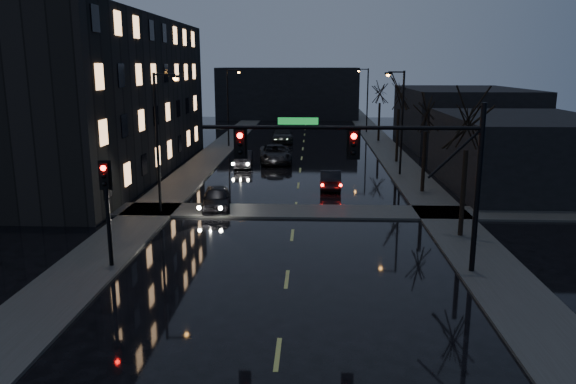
# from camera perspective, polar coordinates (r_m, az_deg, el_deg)

# --- Properties ---
(sidewalk_left) EXTENTS (3.00, 140.00, 0.12)m
(sidewalk_left) POSITION_cam_1_polar(r_m,az_deg,el_deg) (49.82, -8.51, 2.99)
(sidewalk_left) COLOR #2D2D2B
(sidewalk_left) RESTS_ON ground
(sidewalk_right) EXTENTS (3.00, 140.00, 0.12)m
(sidewalk_right) POSITION_cam_1_polar(r_m,az_deg,el_deg) (49.49, 11.22, 2.82)
(sidewalk_right) COLOR #2D2D2B
(sidewalk_right) RESTS_ON ground
(sidewalk_cross) EXTENTS (40.00, 3.00, 0.12)m
(sidewalk_cross) POSITION_cam_1_polar(r_m,az_deg,el_deg) (32.79, 0.72, -1.98)
(sidewalk_cross) COLOR #2D2D2B
(sidewalk_cross) RESTS_ON ground
(apartment_block) EXTENTS (12.00, 30.00, 12.00)m
(apartment_block) POSITION_cam_1_polar(r_m,az_deg,el_deg) (46.65, -19.76, 9.08)
(apartment_block) COLOR black
(apartment_block) RESTS_ON ground
(commercial_right_near) EXTENTS (10.00, 14.00, 5.00)m
(commercial_right_near) POSITION_cam_1_polar(r_m,az_deg,el_deg) (42.22, 22.65, 3.74)
(commercial_right_near) COLOR black
(commercial_right_near) RESTS_ON ground
(commercial_right_far) EXTENTS (12.00, 18.00, 6.00)m
(commercial_right_far) POSITION_cam_1_polar(r_m,az_deg,el_deg) (63.49, 17.26, 7.32)
(commercial_right_far) COLOR black
(commercial_right_far) RESTS_ON ground
(far_block) EXTENTS (22.00, 10.00, 8.00)m
(far_block) POSITION_cam_1_polar(r_m,az_deg,el_deg) (91.39, 0.00, 10.01)
(far_block) COLOR black
(far_block) RESTS_ON ground
(signal_mast) EXTENTS (11.11, 0.41, 7.00)m
(signal_mast) POSITION_cam_1_polar(r_m,az_deg,el_deg) (22.65, 9.78, 3.59)
(signal_mast) COLOR black
(signal_mast) RESTS_ON ground
(signal_pole_left) EXTENTS (0.35, 0.41, 4.53)m
(signal_pole_left) POSITION_cam_1_polar(r_m,az_deg,el_deg) (24.35, -17.93, -0.66)
(signal_pole_left) COLOR black
(signal_pole_left) RESTS_ON ground
(tree_near) EXTENTS (3.52, 3.52, 8.08)m
(tree_near) POSITION_cam_1_polar(r_m,az_deg,el_deg) (28.28, 17.89, 7.72)
(tree_near) COLOR black
(tree_near) RESTS_ON ground
(tree_mid_a) EXTENTS (3.30, 3.30, 7.58)m
(tree_mid_a) POSITION_cam_1_polar(r_m,az_deg,el_deg) (38.02, 13.92, 8.51)
(tree_mid_a) COLOR black
(tree_mid_a) RESTS_ON ground
(tree_mid_b) EXTENTS (3.74, 3.74, 8.59)m
(tree_mid_b) POSITION_cam_1_polar(r_m,az_deg,el_deg) (49.78, 11.27, 10.46)
(tree_mid_b) COLOR black
(tree_mid_b) RESTS_ON ground
(tree_far) EXTENTS (3.43, 3.43, 7.88)m
(tree_far) POSITION_cam_1_polar(r_m,az_deg,el_deg) (63.67, 9.35, 10.50)
(tree_far) COLOR black
(tree_far) RESTS_ON ground
(streetlight_l_near) EXTENTS (1.53, 0.28, 8.00)m
(streetlight_l_near) POSITION_cam_1_polar(r_m,az_deg,el_deg) (32.55, -12.83, 6.05)
(streetlight_l_near) COLOR black
(streetlight_l_near) RESTS_ON ground
(streetlight_l_far) EXTENTS (1.53, 0.28, 8.00)m
(streetlight_l_far) POSITION_cam_1_polar(r_m,az_deg,el_deg) (58.93, -5.93, 9.17)
(streetlight_l_far) COLOR black
(streetlight_l_far) RESTS_ON ground
(streetlight_r_mid) EXTENTS (1.53, 0.28, 8.00)m
(streetlight_r_mid) POSITION_cam_1_polar(r_m,az_deg,el_deg) (43.85, 11.27, 7.78)
(streetlight_r_mid) COLOR black
(streetlight_r_mid) RESTS_ON ground
(streetlight_r_far) EXTENTS (1.53, 0.28, 8.00)m
(streetlight_r_far) POSITION_cam_1_polar(r_m,az_deg,el_deg) (71.59, 7.91, 9.75)
(streetlight_r_far) COLOR black
(streetlight_r_far) RESTS_ON ground
(oncoming_car_a) EXTENTS (2.17, 4.24, 1.38)m
(oncoming_car_a) POSITION_cam_1_polar(r_m,az_deg,el_deg) (33.56, -7.30, -0.63)
(oncoming_car_a) COLOR black
(oncoming_car_a) RESTS_ON ground
(oncoming_car_b) EXTENTS (1.70, 4.14, 1.33)m
(oncoming_car_b) POSITION_cam_1_polar(r_m,az_deg,el_deg) (47.43, -4.53, 3.34)
(oncoming_car_b) COLOR black
(oncoming_car_b) RESTS_ON ground
(oncoming_car_c) EXTENTS (3.28, 5.99, 1.59)m
(oncoming_car_c) POSITION_cam_1_polar(r_m,az_deg,el_deg) (49.30, -1.29, 3.89)
(oncoming_car_c) COLOR black
(oncoming_car_c) RESTS_ON ground
(oncoming_car_d) EXTENTS (2.70, 5.78, 1.63)m
(oncoming_car_d) POSITION_cam_1_polar(r_m,az_deg,el_deg) (62.85, -0.58, 5.84)
(oncoming_car_d) COLOR black
(oncoming_car_d) RESTS_ON ground
(lead_car) EXTENTS (1.47, 4.05, 1.33)m
(lead_car) POSITION_cam_1_polar(r_m,az_deg,el_deg) (39.10, 4.33, 1.31)
(lead_car) COLOR black
(lead_car) RESTS_ON ground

